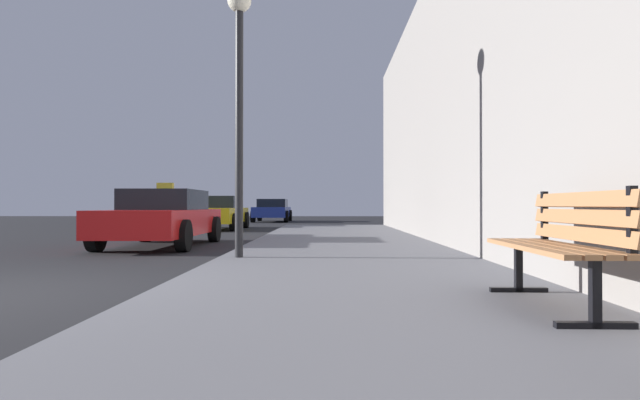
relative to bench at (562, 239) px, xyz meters
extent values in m
cube|color=slate|center=(-1.39, 1.21, -0.59)|extent=(4.00, 32.00, 0.15)
cube|color=#9E6B42|center=(-0.28, 0.00, -0.06)|extent=(0.13, 1.65, 0.04)
cube|color=#9E6B42|center=(-0.15, 0.00, -0.06)|extent=(0.13, 1.65, 0.04)
cube|color=#9E6B42|center=(-0.03, 0.00, -0.06)|extent=(0.13, 1.65, 0.04)
cube|color=#9E6B42|center=(0.10, 0.00, -0.06)|extent=(0.13, 1.65, 0.04)
cube|color=#9E6B42|center=(0.13, 0.00, 0.04)|extent=(0.08, 1.64, 0.11)
cube|color=#9E6B42|center=(0.13, 0.00, 0.17)|extent=(0.08, 1.64, 0.11)
cube|color=#9E6B42|center=(0.13, 0.00, 0.30)|extent=(0.08, 1.64, 0.11)
cube|color=black|center=(-0.10, -0.70, -0.29)|extent=(0.06, 0.06, 0.45)
cube|color=black|center=(-0.10, -0.70, -0.49)|extent=(0.50, 0.07, 0.04)
cube|color=black|center=(0.13, -0.70, 0.16)|extent=(0.05, 0.05, 0.44)
cube|color=black|center=(-0.08, 0.70, -0.29)|extent=(0.06, 0.06, 0.45)
cube|color=black|center=(-0.08, 0.70, -0.49)|extent=(0.50, 0.07, 0.04)
cube|color=black|center=(0.15, 0.70, 0.16)|extent=(0.05, 0.05, 0.44)
cylinder|color=black|center=(-3.08, 3.84, 1.32)|extent=(0.12, 0.12, 3.66)
sphere|color=#F2EACC|center=(-3.08, 3.84, 3.30)|extent=(0.36, 0.36, 0.36)
cube|color=red|center=(-5.46, 7.87, -0.12)|extent=(1.74, 4.52, 0.55)
cube|color=black|center=(-5.46, 8.10, 0.38)|extent=(1.53, 2.03, 0.45)
cube|color=yellow|center=(-5.46, 8.10, 0.69)|extent=(0.36, 0.14, 0.16)
cylinder|color=black|center=(-4.60, 6.42, -0.34)|extent=(0.22, 0.64, 0.64)
cylinder|color=black|center=(-6.33, 6.42, -0.34)|extent=(0.22, 0.64, 0.64)
cylinder|color=black|center=(-4.60, 9.32, -0.34)|extent=(0.22, 0.64, 0.64)
cylinder|color=black|center=(-6.33, 9.32, -0.34)|extent=(0.22, 0.64, 0.64)
cube|color=yellow|center=(-5.98, 16.40, -0.12)|extent=(1.74, 4.44, 0.55)
cube|color=black|center=(-5.98, 16.62, 0.38)|extent=(1.53, 2.00, 0.45)
cylinder|color=black|center=(-5.11, 14.98, -0.34)|extent=(0.22, 0.64, 0.64)
cylinder|color=black|center=(-6.85, 14.98, -0.34)|extent=(0.22, 0.64, 0.64)
cylinder|color=black|center=(-5.11, 17.82, -0.34)|extent=(0.22, 0.64, 0.64)
cylinder|color=black|center=(-6.85, 17.82, -0.34)|extent=(0.22, 0.64, 0.64)
cube|color=#233899|center=(-4.85, 25.95, -0.12)|extent=(1.78, 4.48, 0.55)
cube|color=black|center=(-4.85, 26.17, 0.38)|extent=(1.56, 2.02, 0.45)
cylinder|color=black|center=(-3.96, 24.51, -0.34)|extent=(0.22, 0.64, 0.64)
cylinder|color=black|center=(-5.74, 24.51, -0.34)|extent=(0.22, 0.64, 0.64)
cylinder|color=black|center=(-3.96, 27.38, -0.34)|extent=(0.22, 0.64, 0.64)
cylinder|color=black|center=(-5.74, 27.38, -0.34)|extent=(0.22, 0.64, 0.64)
camera|label=1|loc=(-1.78, -4.08, 0.26)|focal=30.17mm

